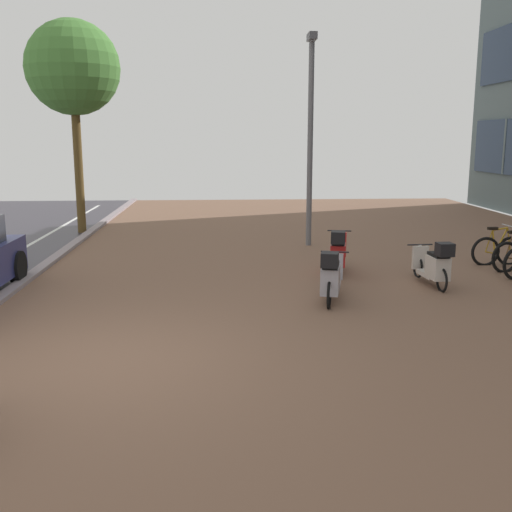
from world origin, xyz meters
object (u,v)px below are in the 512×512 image
Objects in this scene: scooter_near at (331,277)px; scooter_mid at (435,265)px; scooter_far at (338,253)px; bicycle_rack_05 at (498,250)px; street_tree at (73,69)px; lamp_post at (310,130)px.

scooter_mid is at bearing 23.25° from scooter_near.
scooter_far is (0.54, 2.12, 0.01)m from scooter_near.
scooter_far is at bearing -169.84° from bicycle_rack_05.
scooter_mid is 0.95× the size of scooter_far.
scooter_near is (-4.28, -2.79, 0.11)m from bicycle_rack_05.
scooter_far is at bearing -42.23° from street_tree.
scooter_far is at bearing 143.57° from scooter_mid.
scooter_near is 2.35m from scooter_mid.
scooter_near is at bearing -53.27° from street_tree.
scooter_mid is at bearing -36.43° from scooter_far.
scooter_mid is 0.27× the size of street_tree.
bicycle_rack_05 is 2.82m from scooter_mid.
scooter_far is at bearing -88.08° from lamp_post.
lamp_post is (0.43, 5.50, 2.55)m from scooter_near.
scooter_near is 1.08× the size of scooter_mid.
scooter_near is 0.29× the size of street_tree.
lamp_post is 0.88× the size of street_tree.
street_tree is at bearing 137.77° from scooter_far.
lamp_post is at bearing 85.55° from scooter_near.
scooter_mid is at bearing -41.16° from street_tree.
scooter_near is at bearing -156.75° from scooter_mid.
lamp_post reaches higher than scooter_far.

